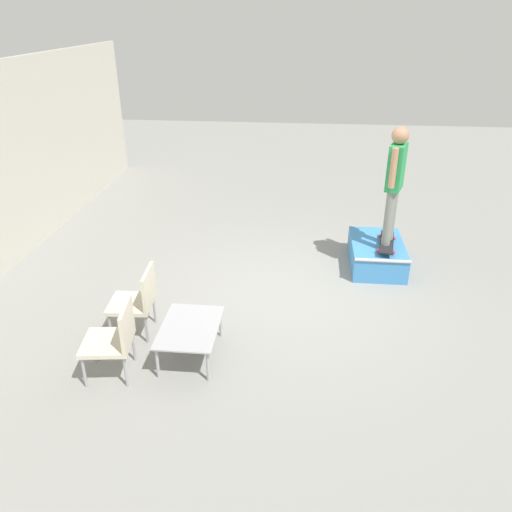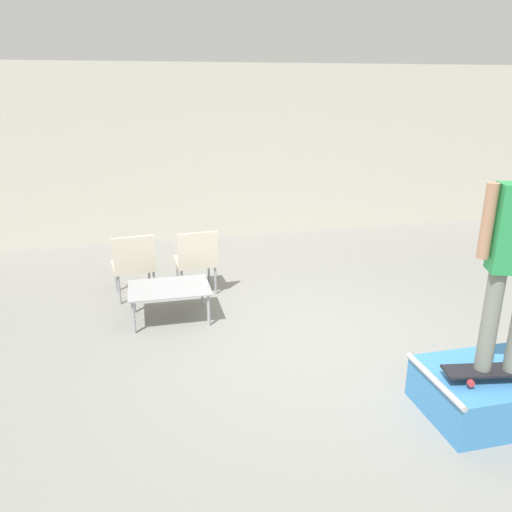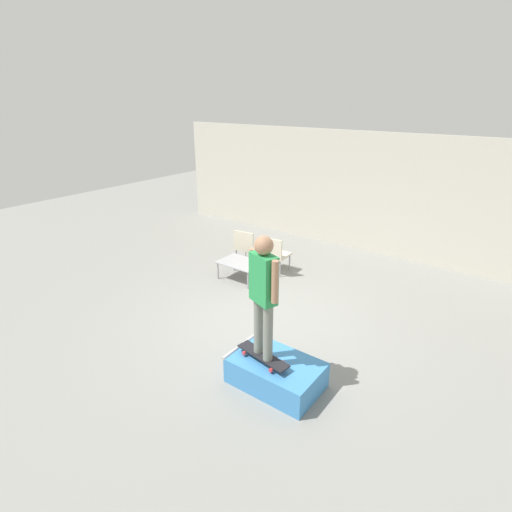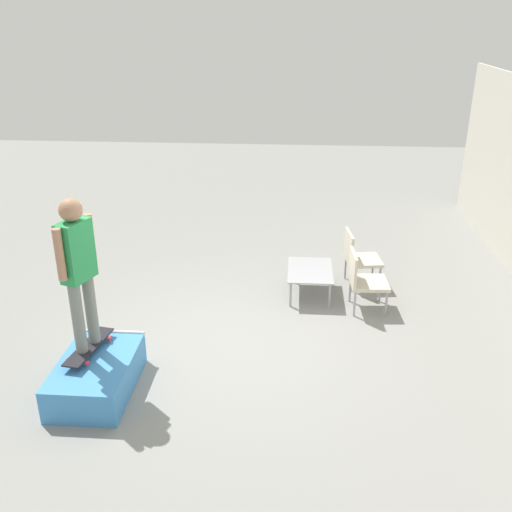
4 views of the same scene
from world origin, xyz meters
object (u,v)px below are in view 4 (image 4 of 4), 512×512
Objects in this scene: skateboard_on_ramp at (89,347)px; skate_ramp_box at (97,375)px; person_skater at (78,263)px; patio_chair_right at (363,278)px; patio_chair_left at (358,256)px; coffee_table at (310,272)px.

skate_ramp_box is at bearing 45.21° from skateboard_on_ramp.
person_skater is 1.98× the size of patio_chair_right.
person_skater is 1.98× the size of patio_chair_left.
skateboard_on_ramp is 3.82m from patio_chair_right.
person_skater reaches higher than skateboard_on_ramp.
patio_chair_left reaches higher than skateboard_on_ramp.
skate_ramp_box is at bearing 120.90° from patio_chair_right.
patio_chair_left and patio_chair_right have the same top height.
coffee_table is 0.84m from patio_chair_left.
skate_ramp_box is 1.46× the size of patio_chair_right.
skate_ramp_box is at bearing 55.25° from person_skater.
skateboard_on_ramp is at bearing 123.52° from patio_chair_left.
skateboard_on_ramp is 0.99× the size of patio_chair_right.
skateboard_on_ramp is at bearing 109.23° from person_skater.
skate_ramp_box is 1.36× the size of coffee_table.
coffee_table is at bearing 153.04° from person_skater.
skate_ramp_box is 1.32m from person_skater.
skateboard_on_ramp is (-0.15, -0.11, 0.28)m from skate_ramp_box.
skateboard_on_ramp reaches higher than coffee_table.
patio_chair_right is (0.41, 0.73, 0.12)m from coffee_table.
coffee_table is 0.85m from patio_chair_right.
patio_chair_right is (0.80, -0.00, 0.00)m from patio_chair_left.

